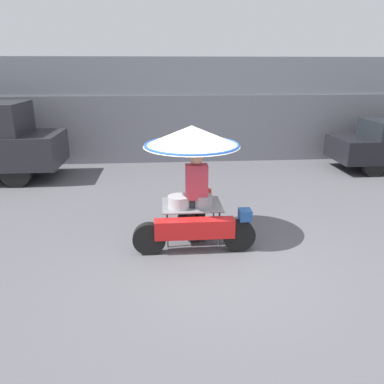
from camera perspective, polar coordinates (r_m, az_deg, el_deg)
ground_plane at (r=6.01m, az=5.10°, el=-11.61°), size 36.00×36.00×0.00m
shopfront_building at (r=13.27m, az=-0.58°, el=12.63°), size 28.00×2.06×3.31m
vendor_motorcycle_cart at (r=6.41m, az=0.06°, el=5.48°), size 2.08×1.67×2.07m
vendor_person at (r=6.52m, az=0.70°, el=-0.09°), size 0.38×0.22×1.65m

